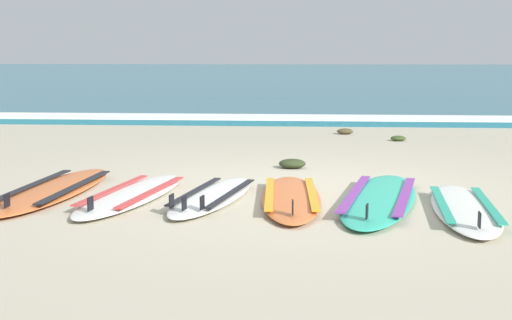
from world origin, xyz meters
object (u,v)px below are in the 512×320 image
Objects in this scene: surfboard_0 at (54,190)px; surfboard_5 at (464,208)px; surfboard_1 at (132,195)px; surfboard_2 at (213,196)px; surfboard_4 at (379,198)px; surfboard_3 at (291,197)px.

surfboard_0 is 1.16× the size of surfboard_5.
surfboard_1 and surfboard_5 have the same top height.
surfboard_5 is at bearing -9.01° from surfboard_2.
surfboard_2 is 0.94× the size of surfboard_5.
surfboard_4 is at bearing 0.01° from surfboard_1.
surfboard_5 is (2.15, -0.34, -0.00)m from surfboard_2.
surfboard_4 is at bearing 151.64° from surfboard_5.
surfboard_2 and surfboard_3 have the same top height.
surfboard_4 and surfboard_5 have the same top height.
surfboard_1 is at bearing 178.60° from surfboard_2.
surfboard_3 is at bearing -5.09° from surfboard_0.
surfboard_2 is 2.17m from surfboard_5.
surfboard_1 and surfboard_2 have the same top height.
surfboard_0 and surfboard_1 have the same top height.
surfboard_3 is at bearing 0.06° from surfboard_2.
surfboard_3 is at bearing -0.70° from surfboard_1.
surfboard_5 is at bearing -8.34° from surfboard_0.
surfboard_1 is 1.44m from surfboard_3.
surfboard_0 and surfboard_4 have the same top height.
surfboard_0 is at bearing 171.66° from surfboard_5.
surfboard_1 is 1.03× the size of surfboard_3.
surfboard_4 is at bearing -3.43° from surfboard_0.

